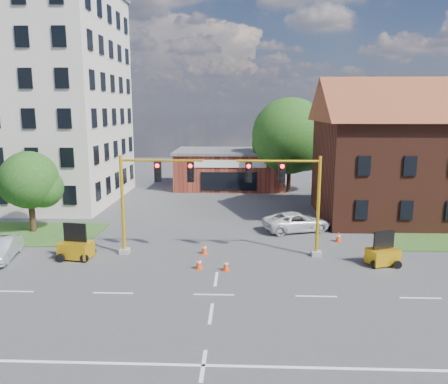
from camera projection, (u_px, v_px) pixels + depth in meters
The scene contains 17 objects.
ground at pixel (214, 295), 21.40m from camera, with size 120.00×120.00×0.00m, color #48474A.
lane_markings at pixel (209, 324), 18.45m from camera, with size 60.00×36.00×0.01m, color white, non-canonical shape.
office_block at pixel (19, 94), 41.71m from camera, with size 18.40×15.40×20.60m.
brick_shop at pixel (230, 168), 50.41m from camera, with size 12.40×8.40×4.30m.
townhouse_row at pixel (447, 147), 35.29m from camera, with size 21.00×11.00×11.50m.
tree_large at pixel (294, 138), 46.60m from camera, with size 8.53×8.13×10.17m.
tree_nw_front at pixel (33, 182), 31.60m from camera, with size 4.38×4.18×5.99m.
signal_mast_west at pixel (149, 193), 26.71m from camera, with size 5.30×0.60×6.20m.
signal_mast_east at pixel (291, 194), 26.38m from camera, with size 5.30×0.60×6.20m.
trailer_west at pixel (76, 248), 26.42m from camera, with size 2.04×1.52×2.13m.
trailer_east at pixel (383, 255), 25.38m from camera, with size 1.99×1.64×1.95m.
cone_a at pixel (199, 263), 24.78m from camera, with size 0.40×0.40×0.70m.
cone_b at pixel (204, 249), 27.35m from camera, with size 0.40×0.40×0.70m.
cone_c at pixel (226, 265), 24.49m from camera, with size 0.40×0.40×0.70m.
cone_d at pixel (338, 237), 29.86m from camera, with size 0.40×0.40×0.70m.
pickup_white at pixel (297, 222), 32.44m from camera, with size 2.31×5.01×1.39m, color white.
sedan_silver_front at pixel (2, 249), 26.30m from camera, with size 1.39×3.98×1.31m, color #B5B9BD.
Camera 1 is at (1.28, -20.03, 8.99)m, focal length 35.00 mm.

